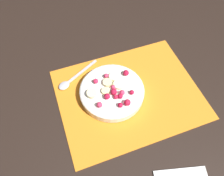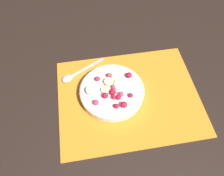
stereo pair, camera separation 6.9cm
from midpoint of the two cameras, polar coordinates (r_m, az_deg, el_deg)
name	(u,v)px [view 1 (the left image)]	position (r m, az deg, el deg)	size (l,w,h in m)	color
ground_plane	(129,94)	(0.73, 1.67, -1.84)	(3.00, 3.00, 0.00)	black
placemat	(129,94)	(0.73, 1.67, -1.72)	(0.46, 0.36, 0.01)	orange
fruit_bowl	(112,91)	(0.71, -2.80, -1.00)	(0.21, 0.21, 0.05)	silver
spoon	(70,81)	(0.77, -13.39, 1.69)	(0.16, 0.10, 0.01)	#B2B2B7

